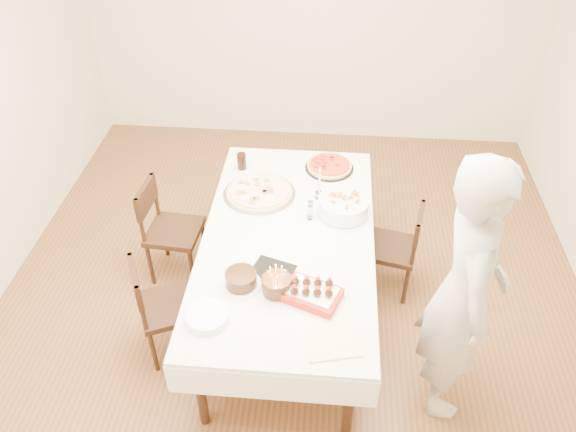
# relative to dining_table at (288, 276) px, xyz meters

# --- Properties ---
(floor) EXTENTS (5.00, 5.00, 0.00)m
(floor) POSITION_rel_dining_table_xyz_m (0.02, 0.11, -0.38)
(floor) COLOR brown
(floor) RESTS_ON ground
(wall_back) EXTENTS (4.50, 0.04, 2.70)m
(wall_back) POSITION_rel_dining_table_xyz_m (0.02, 2.61, 0.98)
(wall_back) COLOR beige
(wall_back) RESTS_ON floor
(dining_table) EXTENTS (1.43, 2.28, 0.75)m
(dining_table) POSITION_rel_dining_table_xyz_m (0.00, 0.00, 0.00)
(dining_table) COLOR white
(dining_table) RESTS_ON floor
(chair_right_savory) EXTENTS (0.47, 0.47, 0.77)m
(chair_right_savory) POSITION_rel_dining_table_xyz_m (0.75, 0.35, 0.01)
(chair_right_savory) COLOR #321C10
(chair_right_savory) RESTS_ON floor
(chair_left_savory) EXTENTS (0.46, 0.46, 0.84)m
(chair_left_savory) POSITION_rel_dining_table_xyz_m (-0.91, 0.36, 0.04)
(chair_left_savory) COLOR #321C10
(chair_left_savory) RESTS_ON floor
(chair_left_dessert) EXTENTS (0.55, 0.55, 0.81)m
(chair_left_dessert) POSITION_rel_dining_table_xyz_m (-0.76, -0.37, 0.03)
(chair_left_dessert) COLOR #321C10
(chair_left_dessert) RESTS_ON floor
(person) EXTENTS (0.46, 0.68, 1.81)m
(person) POSITION_rel_dining_table_xyz_m (1.04, -0.57, 0.53)
(person) COLOR #BAB5B0
(person) RESTS_ON floor
(pizza_white) EXTENTS (0.53, 0.53, 0.04)m
(pizza_white) POSITION_rel_dining_table_xyz_m (-0.25, 0.45, 0.40)
(pizza_white) COLOR beige
(pizza_white) RESTS_ON dining_table
(pizza_pepperoni) EXTENTS (0.45, 0.45, 0.04)m
(pizza_pepperoni) POSITION_rel_dining_table_xyz_m (0.25, 0.83, 0.40)
(pizza_pepperoni) COLOR red
(pizza_pepperoni) RESTS_ON dining_table
(red_placemat) EXTENTS (0.28, 0.28, 0.01)m
(red_placemat) POSITION_rel_dining_table_xyz_m (0.35, 0.39, 0.38)
(red_placemat) COLOR #B21E1E
(red_placemat) RESTS_ON dining_table
(pasta_bowl) EXTENTS (0.41, 0.41, 0.11)m
(pasta_bowl) POSITION_rel_dining_table_xyz_m (0.36, 0.28, 0.44)
(pasta_bowl) COLOR white
(pasta_bowl) RESTS_ON dining_table
(taper_candle) EXTENTS (0.06, 0.06, 0.27)m
(taper_candle) POSITION_rel_dining_table_xyz_m (0.19, 0.45, 0.51)
(taper_candle) COLOR white
(taper_candle) RESTS_ON dining_table
(shaker_pair) EXTENTS (0.12, 0.12, 0.11)m
(shaker_pair) POSITION_rel_dining_table_xyz_m (0.13, 0.20, 0.43)
(shaker_pair) COLOR white
(shaker_pair) RESTS_ON dining_table
(cola_glass) EXTENTS (0.09, 0.09, 0.13)m
(cola_glass) POSITION_rel_dining_table_xyz_m (-0.43, 0.78, 0.44)
(cola_glass) COLOR black
(cola_glass) RESTS_ON dining_table
(layer_cake) EXTENTS (0.25, 0.25, 0.10)m
(layer_cake) POSITION_rel_dining_table_xyz_m (-0.24, -0.47, 0.42)
(layer_cake) COLOR black
(layer_cake) RESTS_ON dining_table
(cake_board) EXTENTS (0.32, 0.32, 0.01)m
(cake_board) POSITION_rel_dining_table_xyz_m (-0.08, -0.36, 0.38)
(cake_board) COLOR black
(cake_board) RESTS_ON dining_table
(birthday_cake) EXTENTS (0.20, 0.20, 0.17)m
(birthday_cake) POSITION_rel_dining_table_xyz_m (-0.02, -0.50, 0.47)
(birthday_cake) COLOR #3D2310
(birthday_cake) RESTS_ON dining_table
(strawberry_box) EXTENTS (0.39, 0.33, 0.08)m
(strawberry_box) POSITION_rel_dining_table_xyz_m (0.19, -0.54, 0.42)
(strawberry_box) COLOR #AA1E13
(strawberry_box) RESTS_ON dining_table
(box_lid) EXTENTS (0.33, 0.25, 0.02)m
(box_lid) POSITION_rel_dining_table_xyz_m (0.32, -0.88, 0.38)
(box_lid) COLOR beige
(box_lid) RESTS_ON dining_table
(plate_stack) EXTENTS (0.31, 0.31, 0.05)m
(plate_stack) POSITION_rel_dining_table_xyz_m (-0.40, -0.75, 0.40)
(plate_stack) COLOR white
(plate_stack) RESTS_ON dining_table
(china_plate) EXTENTS (0.22, 0.22, 0.01)m
(china_plate) POSITION_rel_dining_table_xyz_m (-0.41, -0.68, 0.38)
(china_plate) COLOR white
(china_plate) RESTS_ON dining_table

